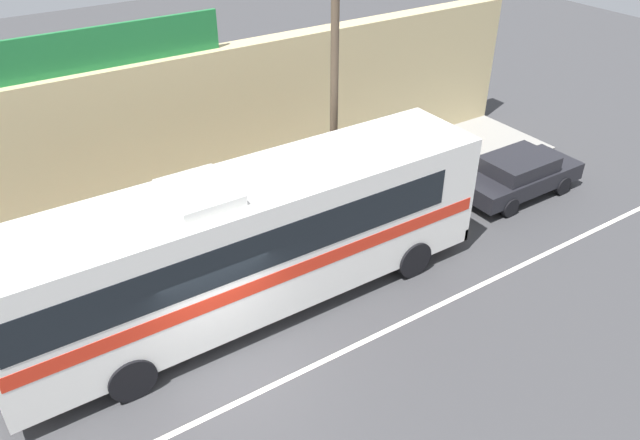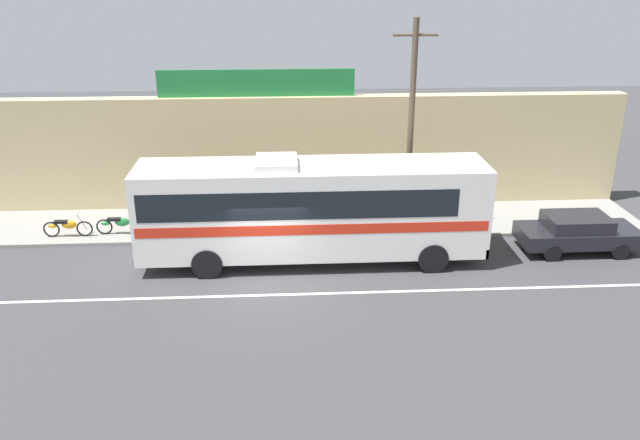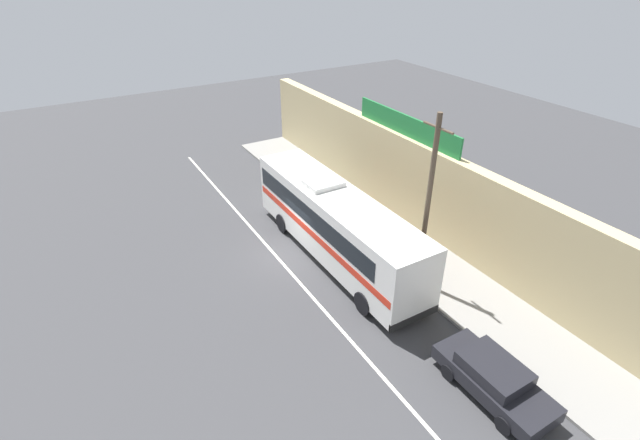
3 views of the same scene
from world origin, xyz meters
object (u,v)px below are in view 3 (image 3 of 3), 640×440
(motorcycle_blue, at_px, (325,195))
(motorcycle_orange, at_px, (308,182))
(utility_pole, at_px, (428,203))
(intercity_bus, at_px, (335,221))
(motorcycle_green, at_px, (292,171))
(parked_car, at_px, (494,378))
(pedestrian_by_curb, at_px, (327,178))
(motorcycle_red, at_px, (337,202))

(motorcycle_blue, height_order, motorcycle_orange, same)
(utility_pole, relative_size, motorcycle_blue, 4.34)
(intercity_bus, distance_m, motorcycle_green, 9.59)
(parked_car, height_order, motorcycle_green, parked_car)
(motorcycle_green, distance_m, pedestrian_by_curb, 3.29)
(motorcycle_green, bearing_deg, motorcycle_blue, 2.56)
(motorcycle_blue, bearing_deg, utility_pole, -2.46)
(motorcycle_red, distance_m, motorcycle_green, 5.24)
(utility_pole, xyz_separation_m, pedestrian_by_curb, (-9.89, 1.09, -3.17))
(motorcycle_red, xyz_separation_m, pedestrian_by_curb, (-2.12, 0.62, 0.55))
(intercity_bus, bearing_deg, utility_pole, 29.23)
(intercity_bus, xyz_separation_m, motorcycle_green, (-9.17, 2.35, -1.50))
(utility_pole, height_order, motorcycle_red, utility_pole)
(motorcycle_red, relative_size, motorcycle_orange, 1.04)
(motorcycle_red, bearing_deg, pedestrian_by_curb, 163.71)
(intercity_bus, xyz_separation_m, motorcycle_orange, (-7.22, 2.50, -1.50))
(motorcycle_red, bearing_deg, utility_pole, -3.46)
(utility_pole, relative_size, motorcycle_red, 4.10)
(motorcycle_green, bearing_deg, parked_car, -6.20)
(motorcycle_orange, bearing_deg, pedestrian_by_curb, 32.53)
(utility_pole, bearing_deg, motorcycle_green, 179.10)
(parked_car, bearing_deg, motorcycle_orange, 172.60)
(intercity_bus, bearing_deg, motorcycle_red, 146.45)
(motorcycle_blue, relative_size, pedestrian_by_curb, 1.10)
(intercity_bus, xyz_separation_m, motorcycle_red, (-3.94, 2.61, -1.50))
(intercity_bus, height_order, motorcycle_orange, intercity_bus)
(intercity_bus, relative_size, utility_pole, 1.50)
(motorcycle_blue, bearing_deg, pedestrian_by_curb, 143.02)
(parked_car, relative_size, motorcycle_blue, 2.32)
(motorcycle_orange, xyz_separation_m, pedestrian_by_curb, (1.16, 0.74, 0.55))
(motorcycle_orange, xyz_separation_m, motorcycle_green, (-1.96, -0.15, 0.00))
(parked_car, height_order, pedestrian_by_curb, pedestrian_by_curb)
(parked_car, distance_m, motorcycle_orange, 17.19)
(motorcycle_red, height_order, motorcycle_green, same)
(intercity_bus, height_order, pedestrian_by_curb, intercity_bus)
(motorcycle_orange, bearing_deg, utility_pole, -1.82)
(intercity_bus, distance_m, motorcycle_blue, 5.91)
(parked_car, relative_size, pedestrian_by_curb, 2.55)
(motorcycle_red, height_order, pedestrian_by_curb, pedestrian_by_curb)
(utility_pole, bearing_deg, pedestrian_by_curb, 173.72)
(motorcycle_orange, height_order, motorcycle_green, same)
(motorcycle_red, relative_size, motorcycle_blue, 1.06)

